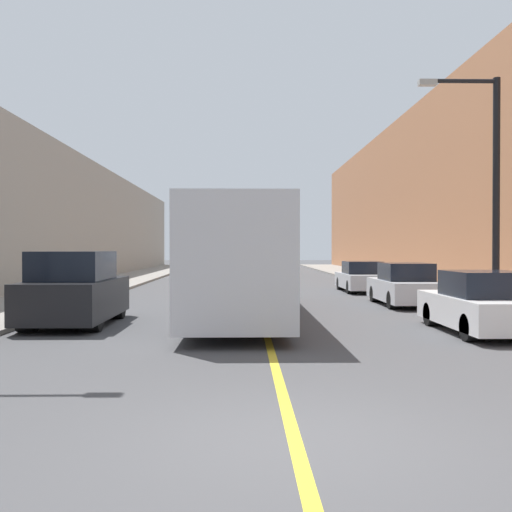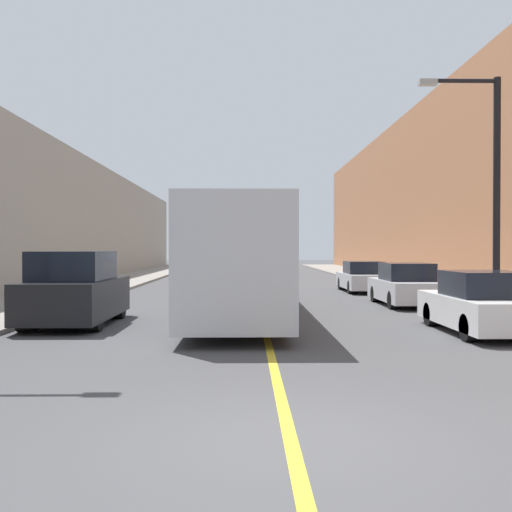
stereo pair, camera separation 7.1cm
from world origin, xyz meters
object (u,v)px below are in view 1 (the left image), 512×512
object	(u,v)px
car_right_near	(482,305)
car_right_far	(362,278)
bus	(238,259)
car_right_mid	(405,286)
street_lamp_right	(489,180)
parked_suv_left	(75,291)

from	to	relation	value
car_right_near	car_right_far	distance (m)	13.89
bus	car_right_mid	bearing A→B (deg)	27.54
bus	street_lamp_right	size ratio (longest dim) A/B	1.91
parked_suv_left	car_right_near	xyz separation A→B (m)	(10.31, -1.76, -0.23)
car_right_far	parked_suv_left	bearing A→B (deg)	-129.85
bus	car_right_near	size ratio (longest dim) A/B	2.93
car_right_mid	car_right_far	bearing A→B (deg)	91.73
bus	street_lamp_right	bearing A→B (deg)	-12.82
parked_suv_left	car_right_mid	distance (m)	11.62
parked_suv_left	car_right_near	size ratio (longest dim) A/B	1.03
car_right_near	car_right_mid	xyz separation A→B (m)	(0.03, 7.07, 0.01)
parked_suv_left	street_lamp_right	size ratio (longest dim) A/B	0.67
street_lamp_right	car_right_near	bearing A→B (deg)	-115.70
car_right_mid	car_right_near	bearing A→B (deg)	-90.20
bus	parked_suv_left	distance (m)	4.95
parked_suv_left	car_right_near	world-z (taller)	parked_suv_left
car_right_near	street_lamp_right	world-z (taller)	street_lamp_right
parked_suv_left	car_right_near	distance (m)	10.46
bus	car_right_near	xyz separation A→B (m)	(5.95, -3.96, -1.06)
parked_suv_left	street_lamp_right	world-z (taller)	street_lamp_right
street_lamp_right	car_right_mid	bearing A→B (deg)	103.13
car_right_near	parked_suv_left	bearing A→B (deg)	170.33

